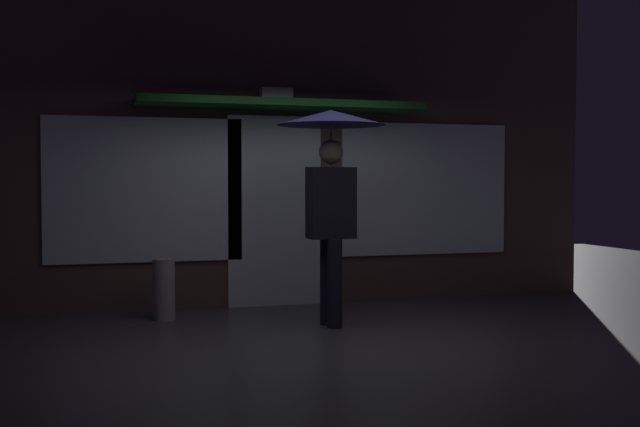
{
  "coord_description": "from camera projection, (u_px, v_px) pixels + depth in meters",
  "views": [
    {
      "loc": [
        -2.13,
        -6.67,
        1.44
      ],
      "look_at": [
        0.11,
        0.74,
        1.13
      ],
      "focal_mm": 44.08,
      "sensor_mm": 36.0,
      "label": 1
    }
  ],
  "objects": [
    {
      "name": "person_with_umbrella",
      "position": [
        331.0,
        163.0,
        7.76
      ],
      "size": [
        1.08,
        1.08,
        2.15
      ],
      "rotation": [
        0.0,
        0.0,
        -3.08
      ],
      "color": "black",
      "rests_on": "ground"
    },
    {
      "name": "ground_plane",
      "position": [
        332.0,
        342.0,
        7.05
      ],
      "size": [
        18.0,
        18.0,
        0.0
      ],
      "primitive_type": "plane",
      "color": "#423F44"
    },
    {
      "name": "sidewalk_bollard",
      "position": [
        164.0,
        289.0,
        8.18
      ],
      "size": [
        0.23,
        0.23,
        0.64
      ],
      "primitive_type": "cylinder",
      "color": "#9E998E",
      "rests_on": "ground"
    },
    {
      "name": "building_facade",
      "position": [
        272.0,
        112.0,
        9.2
      ],
      "size": [
        8.09,
        1.0,
        4.58
      ],
      "color": "brown",
      "rests_on": "ground"
    }
  ]
}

